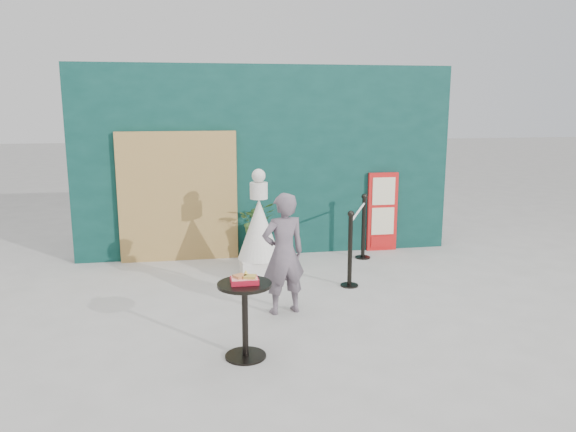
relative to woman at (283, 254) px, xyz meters
The scene contains 10 objects.
ground 0.86m from the woman, 67.39° to the right, with size 60.00×60.00×0.00m, color #ADAAA5.
back_wall 2.82m from the woman, 86.03° to the left, with size 6.00×0.30×3.00m, color #0A312C.
bamboo_fence 2.78m from the woman, 115.97° to the left, with size 1.80×0.08×2.00m, color tan.
woman is the anchor object (origin of this frame).
menu_board 3.26m from the woman, 50.18° to the left, with size 0.50×0.07×1.30m.
statue 1.39m from the woman, 94.45° to the left, with size 0.60×0.60×1.54m.
cafe_table 1.26m from the woman, 117.09° to the right, with size 0.52×0.52×0.75m.
food_basket 1.24m from the woman, 117.06° to the right, with size 0.26×0.19×0.11m.
planter 2.21m from the woman, 90.79° to the left, with size 0.56×0.48×0.95m.
stanchion_barrier 1.97m from the woman, 47.14° to the left, with size 0.84×1.54×1.03m.
Camera 1 is at (-1.24, -5.71, 2.43)m, focal length 35.00 mm.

